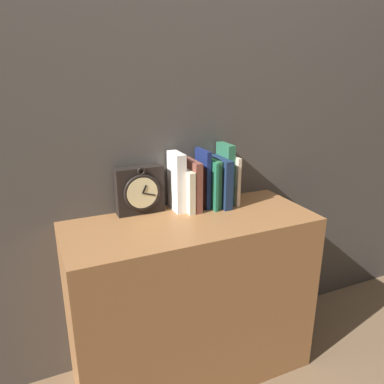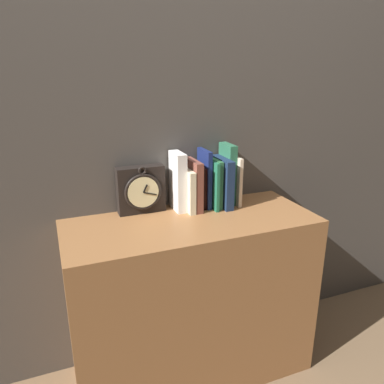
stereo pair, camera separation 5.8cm
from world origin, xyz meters
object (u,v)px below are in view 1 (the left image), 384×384
object	(u,v)px
book_slot2_brown	(192,185)
book_slot9_cream	(231,179)
book_slot4_navy	(203,178)
book_slot5_green	(209,183)
book_slot0_white	(177,182)
book_slot8_green	(225,174)
book_slot6_green	(212,182)
clock	(140,191)
book_slot1_cream	(186,190)
book_slot7_navy	(220,182)
book_slot3_black	(198,186)

from	to	relation	value
book_slot2_brown	book_slot9_cream	distance (m)	0.19
book_slot4_navy	book_slot5_green	world-z (taller)	book_slot4_navy
book_slot5_green	book_slot9_cream	bearing A→B (deg)	3.96
book_slot0_white	book_slot8_green	size ratio (longest dim) A/B	0.93
book_slot5_green	book_slot6_green	bearing A→B (deg)	20.79
book_slot2_brown	book_slot8_green	world-z (taller)	book_slot8_green
clock	book_slot5_green	bearing A→B (deg)	-8.47
book_slot6_green	book_slot8_green	xyz separation A→B (m)	(0.07, 0.01, 0.03)
book_slot0_white	book_slot5_green	distance (m)	0.14
book_slot0_white	book_slot8_green	xyz separation A→B (m)	(0.22, 0.00, 0.01)
book_slot0_white	book_slot1_cream	world-z (taller)	book_slot0_white
book_slot2_brown	book_slot7_navy	xyz separation A→B (m)	(0.13, -0.01, -0.00)
book_slot2_brown	book_slot6_green	distance (m)	0.09
book_slot2_brown	book_slot5_green	distance (m)	0.07
clock	book_slot9_cream	size ratio (longest dim) A/B	0.95
clock	book_slot7_navy	bearing A→B (deg)	-7.92
book_slot6_green	book_slot9_cream	bearing A→B (deg)	0.38
book_slot8_green	book_slot2_brown	bearing A→B (deg)	-174.41
book_slot6_green	book_slot8_green	size ratio (longest dim) A/B	0.79
book_slot3_black	book_slot8_green	distance (m)	0.13
book_slot6_green	book_slot2_brown	bearing A→B (deg)	-178.17
book_slot6_green	book_slot5_green	bearing A→B (deg)	-159.21
clock	book_slot8_green	size ratio (longest dim) A/B	0.77
book_slot3_black	book_slot4_navy	distance (m)	0.04
book_slot5_green	book_slot3_black	bearing A→B (deg)	154.49
book_slot4_navy	book_slot9_cream	xyz separation A→B (m)	(0.13, -0.01, -0.02)
book_slot2_brown	book_slot4_navy	distance (m)	0.06
book_slot9_cream	book_slot7_navy	bearing A→B (deg)	-168.57
book_slot4_navy	book_slot7_navy	distance (m)	0.08
book_slot3_black	book_slot6_green	size ratio (longest dim) A/B	0.86
book_slot5_green	book_slot7_navy	world-z (taller)	book_slot7_navy
book_slot4_navy	book_slot9_cream	distance (m)	0.13
book_slot8_green	book_slot4_navy	bearing A→B (deg)	-178.03
book_slot2_brown	clock	bearing A→B (deg)	169.65
book_slot4_navy	book_slot5_green	bearing A→B (deg)	-37.41
book_slot7_navy	book_slot8_green	size ratio (longest dim) A/B	0.80
book_slot1_cream	book_slot3_black	size ratio (longest dim) A/B	0.99
book_slot6_green	book_slot7_navy	distance (m)	0.03
book_slot8_green	book_slot9_cream	distance (m)	0.04
book_slot8_green	book_slot3_black	bearing A→B (deg)	179.86
clock	book_slot4_navy	bearing A→B (deg)	-5.69
clock	book_slot7_navy	world-z (taller)	book_slot7_navy
book_slot0_white	book_slot5_green	world-z (taller)	book_slot0_white
book_slot0_white	book_slot6_green	world-z (taller)	book_slot0_white
clock	book_slot1_cream	xyz separation A→B (m)	(0.18, -0.04, -0.01)
book_slot3_black	book_slot6_green	xyz separation A→B (m)	(0.06, -0.01, 0.01)
clock	book_slot3_black	bearing A→B (deg)	-5.24
book_slot3_black	book_slot7_navy	bearing A→B (deg)	-14.69
book_slot0_white	book_slot7_navy	world-z (taller)	book_slot0_white
book_slot5_green	book_slot7_navy	xyz separation A→B (m)	(0.05, -0.00, 0.00)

